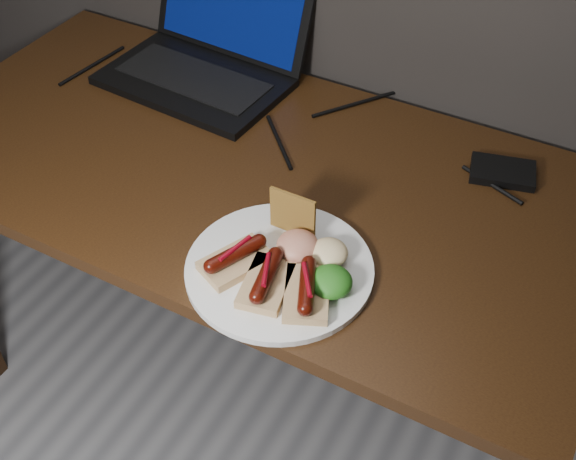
% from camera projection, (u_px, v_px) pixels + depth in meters
% --- Properties ---
extents(desk, '(1.40, 0.70, 0.75)m').
position_uv_depth(desk, '(247.00, 200.00, 1.46)').
color(desk, '#341F0D').
rests_on(desk, ground).
extents(laptop, '(0.42, 0.36, 0.25)m').
position_uv_depth(laptop, '(208.00, 52.00, 1.61)').
color(laptop, black).
rests_on(laptop, desk).
extents(hard_drive, '(0.14, 0.11, 0.02)m').
position_uv_depth(hard_drive, '(503.00, 172.00, 1.37)').
color(hard_drive, black).
rests_on(hard_drive, desk).
extents(desk_cables, '(1.02, 0.36, 0.01)m').
position_uv_depth(desk_cables, '(284.00, 115.00, 1.52)').
color(desk_cables, black).
rests_on(desk_cables, desk).
extents(plate, '(0.41, 0.41, 0.01)m').
position_uv_depth(plate, '(279.00, 269.00, 1.19)').
color(plate, silver).
rests_on(plate, desk).
extents(bread_sausage_left, '(0.11, 0.13, 0.04)m').
position_uv_depth(bread_sausage_left, '(236.00, 258.00, 1.18)').
color(bread_sausage_left, tan).
rests_on(bread_sausage_left, plate).
extents(bread_sausage_center, '(0.09, 0.13, 0.04)m').
position_uv_depth(bread_sausage_center, '(267.00, 280.00, 1.15)').
color(bread_sausage_center, tan).
rests_on(bread_sausage_center, plate).
extents(bread_sausage_right, '(0.11, 0.13, 0.04)m').
position_uv_depth(bread_sausage_right, '(307.00, 290.00, 1.13)').
color(bread_sausage_right, tan).
rests_on(bread_sausage_right, plate).
extents(crispbread, '(0.09, 0.01, 0.08)m').
position_uv_depth(crispbread, '(293.00, 214.00, 1.22)').
color(crispbread, '#A3742C').
rests_on(crispbread, plate).
extents(salad_greens, '(0.07, 0.07, 0.04)m').
position_uv_depth(salad_greens, '(331.00, 282.00, 1.14)').
color(salad_greens, '#1B5B12').
rests_on(salad_greens, plate).
extents(salsa_mound, '(0.07, 0.07, 0.04)m').
position_uv_depth(salsa_mound, '(298.00, 246.00, 1.20)').
color(salsa_mound, '#A51012').
rests_on(salsa_mound, plate).
extents(coleslaw_mound, '(0.06, 0.06, 0.04)m').
position_uv_depth(coleslaw_mound, '(329.00, 253.00, 1.19)').
color(coleslaw_mound, silver).
rests_on(coleslaw_mound, plate).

